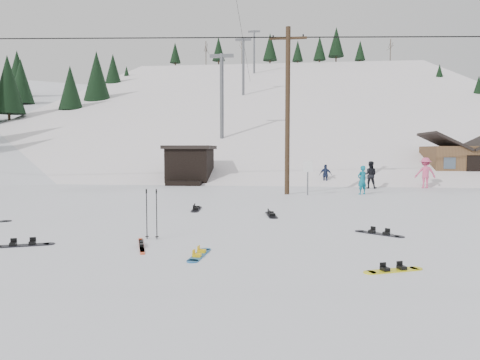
# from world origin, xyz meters

# --- Properties ---
(ground) EXTENTS (200.00, 200.00, 0.00)m
(ground) POSITION_xyz_m (0.00, 0.00, 0.00)
(ground) COLOR white
(ground) RESTS_ON ground
(ski_slope) EXTENTS (60.00, 85.24, 65.97)m
(ski_slope) POSITION_xyz_m (0.00, 55.00, -12.00)
(ski_slope) COLOR white
(ski_slope) RESTS_ON ground
(ridge_left) EXTENTS (47.54, 95.03, 58.38)m
(ridge_left) POSITION_xyz_m (-36.00, 48.00, -11.00)
(ridge_left) COLOR white
(ridge_left) RESTS_ON ground
(treeline_crest) EXTENTS (50.00, 6.00, 10.00)m
(treeline_crest) POSITION_xyz_m (0.00, 86.00, 0.00)
(treeline_crest) COLOR black
(treeline_crest) RESTS_ON ski_slope
(utility_pole) EXTENTS (2.00, 0.26, 9.00)m
(utility_pole) POSITION_xyz_m (2.00, 14.00, 4.68)
(utility_pole) COLOR #3A2819
(utility_pole) RESTS_ON ground
(trail_sign) EXTENTS (0.50, 0.09, 1.85)m
(trail_sign) POSITION_xyz_m (3.10, 13.58, 1.27)
(trail_sign) COLOR #595B60
(trail_sign) RESTS_ON ground
(lift_hut) EXTENTS (3.40, 4.10, 2.75)m
(lift_hut) POSITION_xyz_m (-5.00, 20.94, 1.36)
(lift_hut) COLOR black
(lift_hut) RESTS_ON ground
(lift_tower_near) EXTENTS (2.20, 0.36, 8.00)m
(lift_tower_near) POSITION_xyz_m (-4.00, 30.00, 7.86)
(lift_tower_near) COLOR #595B60
(lift_tower_near) RESTS_ON ski_slope
(lift_tower_mid) EXTENTS (2.20, 0.36, 8.00)m
(lift_tower_mid) POSITION_xyz_m (-4.00, 50.00, 14.36)
(lift_tower_mid) COLOR #595B60
(lift_tower_mid) RESTS_ON ski_slope
(lift_tower_far) EXTENTS (2.20, 0.36, 8.00)m
(lift_tower_far) POSITION_xyz_m (-4.00, 70.00, 20.86)
(lift_tower_far) COLOR #595B60
(lift_tower_far) RESTS_ON ski_slope
(cabin) EXTENTS (5.39, 4.40, 3.77)m
(cabin) POSITION_xyz_m (15.00, 24.00, 1.48)
(cabin) COLOR brown
(cabin) RESTS_ON ground
(hero_snowboard) EXTENTS (0.33, 1.37, 0.10)m
(hero_snowboard) POSITION_xyz_m (-0.03, 0.01, 0.02)
(hero_snowboard) COLOR #1961A4
(hero_snowboard) RESTS_ON ground
(hero_skis) EXTENTS (0.75, 1.75, 0.10)m
(hero_skis) POSITION_xyz_m (-1.67, 0.80, 0.03)
(hero_skis) COLOR red
(hero_skis) RESTS_ON ground
(ski_poles) EXTENTS (0.38, 0.10, 1.37)m
(ski_poles) POSITION_xyz_m (-1.68, 1.66, 0.70)
(ski_poles) COLOR black
(ski_poles) RESTS_ON ground
(board_scatter_a) EXTENTS (1.41, 0.75, 0.11)m
(board_scatter_a) POSITION_xyz_m (-4.66, 0.50, 0.03)
(board_scatter_a) COLOR black
(board_scatter_a) RESTS_ON ground
(board_scatter_b) EXTENTS (0.47, 1.69, 0.12)m
(board_scatter_b) POSITION_xyz_m (-1.67, 7.45, 0.03)
(board_scatter_b) COLOR black
(board_scatter_b) RESTS_ON ground
(board_scatter_d) EXTENTS (1.24, 0.99, 0.10)m
(board_scatter_d) POSITION_xyz_m (4.61, 3.00, 0.03)
(board_scatter_d) COLOR black
(board_scatter_d) RESTS_ON ground
(board_scatter_e) EXTENTS (1.24, 0.65, 0.09)m
(board_scatter_e) POSITION_xyz_m (4.08, -0.82, 0.02)
(board_scatter_e) COLOR yellow
(board_scatter_e) RESTS_ON ground
(board_scatter_f) EXTENTS (0.52, 1.66, 0.12)m
(board_scatter_f) POSITION_xyz_m (1.41, 6.24, 0.03)
(board_scatter_f) COLOR black
(board_scatter_f) RESTS_ON ground
(skier_teal) EXTENTS (0.69, 0.62, 1.57)m
(skier_teal) POSITION_xyz_m (6.08, 14.32, 0.79)
(skier_teal) COLOR #0D6B82
(skier_teal) RESTS_ON ground
(skier_dark) EXTENTS (0.98, 0.86, 1.72)m
(skier_dark) POSITION_xyz_m (7.22, 18.09, 0.86)
(skier_dark) COLOR black
(skier_dark) RESTS_ON ground
(skier_pink) EXTENTS (1.29, 0.78, 1.94)m
(skier_pink) POSITION_xyz_m (10.76, 18.76, 0.97)
(skier_pink) COLOR #DE4E7C
(skier_pink) RESTS_ON ground
(skier_navy) EXTENTS (0.91, 0.54, 1.44)m
(skier_navy) POSITION_xyz_m (4.65, 20.22, 0.72)
(skier_navy) COLOR #1C2646
(skier_navy) RESTS_ON ground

